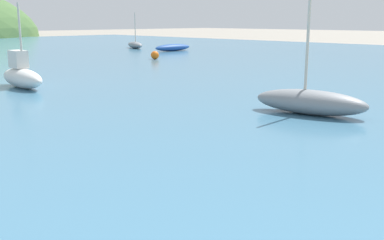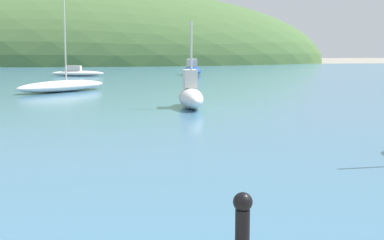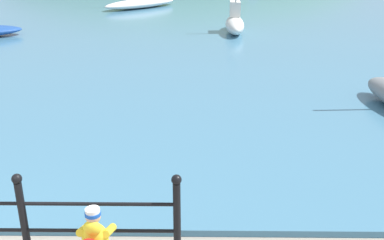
{
  "view_description": "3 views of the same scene",
  "coord_description": "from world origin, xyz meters",
  "px_view_note": "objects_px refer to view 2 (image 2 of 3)",
  "views": [
    {
      "loc": [
        -1.98,
        0.83,
        2.35
      ],
      "look_at": [
        2.28,
        5.21,
        0.99
      ],
      "focal_mm": 42.0,
      "sensor_mm": 36.0,
      "label": 1
    },
    {
      "loc": [
        1.91,
        -1.55,
        2.07
      ],
      "look_at": [
        3.25,
        7.38,
        0.85
      ],
      "focal_mm": 50.0,
      "sensor_mm": 36.0,
      "label": 2
    },
    {
      "loc": [
        2.9,
        -2.97,
        3.67
      ],
      "look_at": [
        2.83,
        3.76,
        0.97
      ],
      "focal_mm": 42.0,
      "sensor_mm": 36.0,
      "label": 3
    }
  ],
  "objects_px": {
    "boat_red_dinghy": "(192,70)",
    "boat_twin_mast": "(77,73)",
    "boat_nearest_quay": "(62,86)",
    "boat_far_right": "(191,95)"
  },
  "relations": [
    {
      "from": "boat_nearest_quay",
      "to": "boat_far_right",
      "type": "height_order",
      "value": "boat_nearest_quay"
    },
    {
      "from": "boat_far_right",
      "to": "boat_nearest_quay",
      "type": "bearing_deg",
      "value": 122.84
    },
    {
      "from": "boat_nearest_quay",
      "to": "boat_far_right",
      "type": "bearing_deg",
      "value": -57.16
    },
    {
      "from": "boat_nearest_quay",
      "to": "boat_twin_mast",
      "type": "relative_size",
      "value": 1.51
    },
    {
      "from": "boat_red_dinghy",
      "to": "boat_twin_mast",
      "type": "bearing_deg",
      "value": -179.16
    },
    {
      "from": "boat_nearest_quay",
      "to": "boat_far_right",
      "type": "relative_size",
      "value": 2.03
    },
    {
      "from": "boat_red_dinghy",
      "to": "boat_nearest_quay",
      "type": "bearing_deg",
      "value": -120.51
    },
    {
      "from": "boat_far_right",
      "to": "boat_red_dinghy",
      "type": "relative_size",
      "value": 0.64
    },
    {
      "from": "boat_red_dinghy",
      "to": "boat_twin_mast",
      "type": "relative_size",
      "value": 1.16
    },
    {
      "from": "boat_red_dinghy",
      "to": "boat_twin_mast",
      "type": "height_order",
      "value": "boat_red_dinghy"
    }
  ]
}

